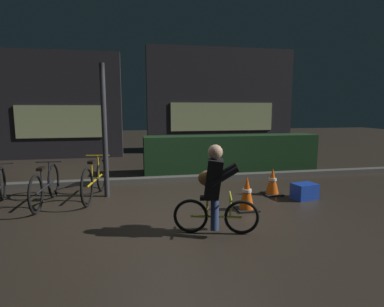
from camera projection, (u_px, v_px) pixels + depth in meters
The scene contains 12 objects.
ground_plane at pixel (187, 212), 5.18m from camera, with size 40.00×40.00×0.00m, color #2D261E.
sidewalk_curb at pixel (171, 179), 7.31m from camera, with size 12.00×0.24×0.12m, color #56544F.
hedge_row at pixel (232, 153), 8.46m from camera, with size 4.80×0.70×1.00m, color #19381C.
storefront_left at pixel (61, 106), 10.60m from camera, with size 4.07×0.54×3.66m.
storefront_right at pixel (221, 101), 12.38m from camera, with size 5.94×0.54×4.09m.
street_post at pixel (105, 132), 5.89m from camera, with size 0.10×0.10×2.56m, color #2D2D33.
parked_bike_left_mid at pixel (45, 186), 5.52m from camera, with size 0.46×1.63×0.75m.
parked_bike_center_left at pixel (95, 180), 5.92m from camera, with size 0.46×1.73×0.80m.
traffic_cone_near at pixel (247, 194), 5.23m from camera, with size 0.36×0.36×0.60m.
traffic_cone_far at pixel (272, 182), 6.17m from camera, with size 0.36×0.36×0.54m.
blue_crate at pixel (304, 191), 5.89m from camera, with size 0.44×0.32×0.30m, color #193DB7.
cyclist at pixel (214, 189), 4.21m from camera, with size 1.16×0.61×1.25m.
Camera 1 is at (-0.87, -4.90, 1.72)m, focal length 28.73 mm.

